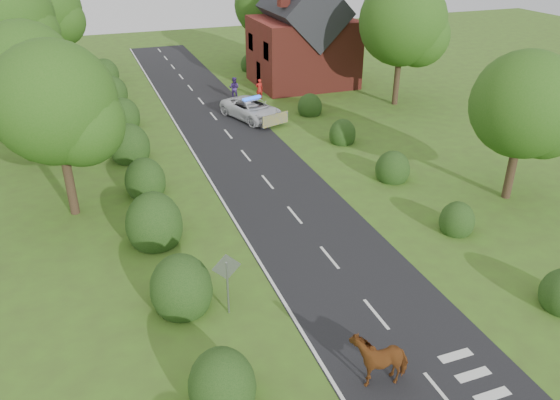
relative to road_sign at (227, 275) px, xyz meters
name	(u,v)px	position (x,y,z in m)	size (l,w,h in m)	color
ground	(376,314)	(5.00, -2.00, -1.65)	(120.00, 120.00, 0.00)	#425821
road	(251,162)	(5.00, 13.00, -1.64)	(6.00, 70.00, 0.02)	black
road_markings	(235,179)	(3.40, 10.93, -1.63)	(4.96, 70.00, 0.01)	white
hedgerow_left	(147,191)	(-1.51, 9.69, -0.91)	(2.75, 50.41, 3.00)	#183912
hedgerow_right	(381,162)	(11.60, 9.21, -1.10)	(2.10, 45.78, 2.10)	#183912
tree_left_a	(61,108)	(-4.75, 9.86, 3.69)	(5.74, 5.60, 8.38)	#332316
tree_left_b	(32,75)	(-6.25, 17.86, 3.39)	(5.74, 5.60, 8.07)	#332316
tree_left_c	(9,21)	(-7.70, 27.83, 4.88)	(6.97, 6.80, 10.22)	#332316
tree_left_d	(50,12)	(-5.23, 37.85, 3.98)	(6.15, 6.00, 8.89)	#332316
tree_right_a	(530,109)	(16.23, 3.87, 3.09)	(5.33, 5.20, 7.56)	#332316
tree_right_b	(407,25)	(19.29, 19.84, 4.28)	(6.56, 6.40, 9.40)	#332316
tree_right_c	(269,8)	(14.27, 35.85, 3.69)	(6.15, 6.00, 8.58)	#332316
road_sign	(227,275)	(0.00, 0.00, 0.00)	(1.06, 0.08, 2.53)	gray
house	(303,39)	(14.49, 28.00, 2.13)	(8.00, 7.40, 9.17)	maroon
cow	(379,359)	(3.54, -4.68, -0.94)	(1.07, 2.02, 1.43)	brown
police_van	(252,109)	(7.49, 20.45, -0.92)	(4.00, 5.81, 1.62)	silver
pedestrian_red	(259,89)	(9.56, 25.00, -0.85)	(0.59, 0.38, 1.60)	red
pedestrian_purple	(234,88)	(7.69, 25.73, -0.78)	(0.85, 0.66, 1.75)	#412772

